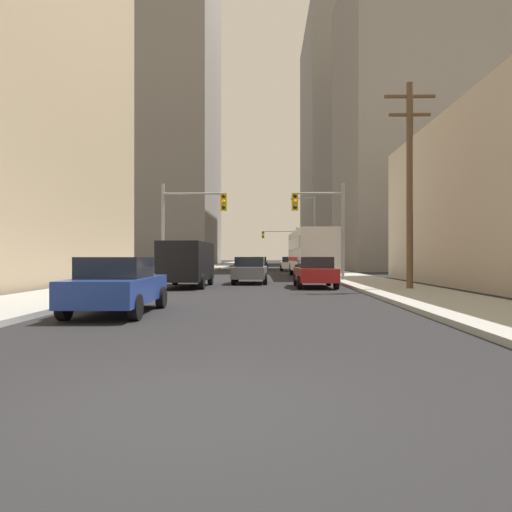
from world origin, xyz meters
TOP-DOWN VIEW (x-y plane):
  - ground_plane at (0.00, 0.00)m, footprint 400.00×400.00m
  - sidewalk_left at (-6.74, 50.00)m, footprint 3.71×160.00m
  - sidewalk_right at (6.74, 50.00)m, footprint 3.71×160.00m
  - city_bus at (4.11, 29.47)m, footprint 2.69×11.54m
  - cargo_van_black at (-3.14, 18.46)m, footprint 2.16×5.25m
  - sedan_blue at (-3.16, 7.64)m, footprint 1.95×4.24m
  - sedan_grey at (-0.09, 21.66)m, footprint 1.96×4.27m
  - sedan_red at (3.26, 18.35)m, footprint 1.95×4.24m
  - sedan_white at (3.34, 44.44)m, footprint 1.95×4.23m
  - sedan_navy at (0.06, 50.63)m, footprint 1.95×4.23m
  - traffic_signal_near_left at (-3.78, 23.33)m, footprint 4.01×0.44m
  - traffic_signal_near_right at (4.16, 23.33)m, footprint 3.19×0.44m
  - traffic_signal_far_right at (3.12, 64.97)m, footprint 5.42×0.44m
  - utility_pole_right at (7.11, 15.61)m, footprint 2.20×0.28m
  - street_lamp_right at (5.20, 40.55)m, footprint 2.44×0.32m
  - building_left_far_tower at (-17.82, 90.46)m, footprint 15.70×29.69m
  - building_right_mid_block at (20.22, 49.82)m, footprint 20.57×18.17m
  - building_right_far_highrise at (21.00, 88.66)m, footprint 24.34×29.19m

SIDE VIEW (x-z plane):
  - ground_plane at x=0.00m, z-range 0.00..0.00m
  - sidewalk_left at x=-6.74m, z-range 0.00..0.15m
  - sidewalk_right at x=6.74m, z-range 0.00..0.15m
  - sedan_blue at x=-3.16m, z-range 0.01..1.53m
  - sedan_grey at x=-0.09m, z-range 0.01..1.53m
  - sedan_red at x=3.26m, z-range 0.01..1.53m
  - sedan_white at x=3.34m, z-range 0.01..1.53m
  - sedan_navy at x=0.06m, z-range 0.01..1.53m
  - cargo_van_black at x=-3.14m, z-range 0.16..2.42m
  - city_bus at x=4.11m, z-range 0.23..3.63m
  - traffic_signal_near_right at x=4.16m, z-range 1.01..7.01m
  - traffic_signal_near_left at x=-3.78m, z-range 1.05..7.05m
  - traffic_signal_far_right at x=3.12m, z-range 1.12..7.12m
  - street_lamp_right at x=5.20m, z-range 0.79..8.29m
  - utility_pole_right at x=7.11m, z-range 0.27..9.42m
  - building_right_mid_block at x=20.22m, z-range 0.00..34.92m
  - building_right_far_highrise at x=21.00m, z-range 0.00..48.31m
  - building_left_far_tower at x=-17.82m, z-range 0.00..72.34m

